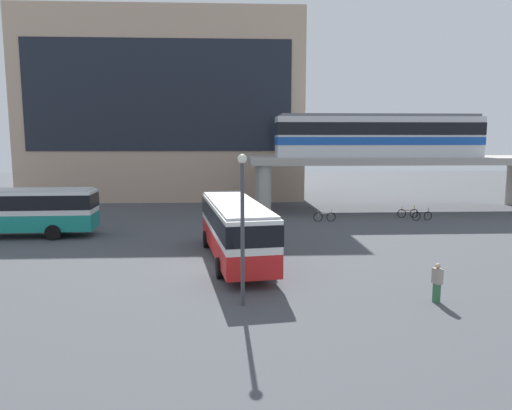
# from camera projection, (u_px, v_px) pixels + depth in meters

# --- Properties ---
(ground_plane) EXTENTS (120.00, 120.00, 0.00)m
(ground_plane) POSITION_uv_depth(u_px,v_px,m) (218.00, 230.00, 34.74)
(ground_plane) COLOR #47494F
(station_building) EXTENTS (29.34, 11.62, 19.55)m
(station_building) POSITION_uv_depth(u_px,v_px,m) (167.00, 109.00, 53.51)
(station_building) COLOR tan
(station_building) RESTS_ON ground_plane
(elevated_platform) EXTENTS (27.20, 6.83, 4.87)m
(elevated_platform) POSITION_uv_depth(u_px,v_px,m) (398.00, 164.00, 44.03)
(elevated_platform) COLOR #ADA89E
(elevated_platform) RESTS_ON ground_plane
(train) EXTENTS (18.56, 2.96, 3.84)m
(train) POSITION_uv_depth(u_px,v_px,m) (378.00, 135.00, 43.57)
(train) COLOR silver
(train) RESTS_ON elevated_platform
(bus_main) EXTENTS (4.15, 11.29, 3.22)m
(bus_main) POSITION_uv_depth(u_px,v_px,m) (235.00, 225.00, 25.85)
(bus_main) COLOR red
(bus_main) RESTS_ON ground_plane
(bus_secondary) EXTENTS (11.12, 3.03, 3.22)m
(bus_secondary) POSITION_uv_depth(u_px,v_px,m) (10.00, 208.00, 32.07)
(bus_secondary) COLOR teal
(bus_secondary) RESTS_ON ground_plane
(bicycle_brown) EXTENTS (1.79, 0.07, 1.04)m
(bicycle_brown) POSITION_uv_depth(u_px,v_px,m) (408.00, 213.00, 40.16)
(bicycle_brown) COLOR black
(bicycle_brown) RESTS_ON ground_plane
(bicycle_silver) EXTENTS (1.79, 0.07, 1.04)m
(bicycle_silver) POSITION_uv_depth(u_px,v_px,m) (325.00, 217.00, 38.34)
(bicycle_silver) COLOR black
(bicycle_silver) RESTS_ON ground_plane
(bicycle_black) EXTENTS (1.76, 0.44, 1.04)m
(bicycle_black) POSITION_uv_depth(u_px,v_px,m) (422.00, 216.00, 38.77)
(bicycle_black) COLOR black
(bicycle_black) RESTS_ON ground_plane
(pedestrian_by_bike_rack) EXTENTS (0.36, 0.46, 1.61)m
(pedestrian_by_bike_rack) POSITION_uv_depth(u_px,v_px,m) (437.00, 284.00, 19.45)
(pedestrian_by_bike_rack) COLOR #33663F
(pedestrian_by_bike_rack) RESTS_ON ground_plane
(pedestrian_at_kerb) EXTENTS (0.48, 0.44, 1.59)m
(pedestrian_at_kerb) POSITION_uv_depth(u_px,v_px,m) (236.00, 218.00, 35.66)
(pedestrian_at_kerb) COLOR #33663F
(pedestrian_at_kerb) RESTS_ON ground_plane
(lamp_post) EXTENTS (0.36, 0.36, 6.00)m
(lamp_post) POSITION_uv_depth(u_px,v_px,m) (242.00, 217.00, 18.71)
(lamp_post) COLOR #3F3F44
(lamp_post) RESTS_ON ground_plane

